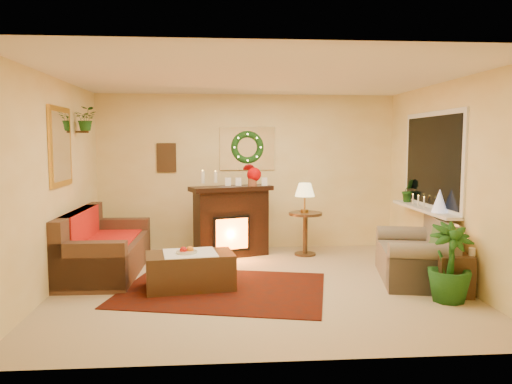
{
  "coord_description": "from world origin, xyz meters",
  "views": [
    {
      "loc": [
        -0.51,
        -6.18,
        1.81
      ],
      "look_at": [
        0.0,
        0.35,
        1.15
      ],
      "focal_mm": 35.0,
      "sensor_mm": 36.0,
      "label": 1
    }
  ],
  "objects": [
    {
      "name": "lamp_tiffany",
      "position": [
        2.29,
        -0.59,
        0.74
      ],
      "size": [
        0.27,
        0.27,
        0.39
      ],
      "primitive_type": "cone",
      "color": "#FFA326",
      "rests_on": "end_table_square"
    },
    {
      "name": "window_glass",
      "position": [
        2.47,
        0.55,
        1.55
      ],
      "size": [
        0.02,
        1.7,
        1.22
      ],
      "primitive_type": "cube",
      "color": "black",
      "rests_on": "wall_right"
    },
    {
      "name": "window_sill",
      "position": [
        2.38,
        0.55,
        0.87
      ],
      "size": [
        0.22,
        1.86,
        0.04
      ],
      "primitive_type": "cube",
      "color": "white",
      "rests_on": "wall_right"
    },
    {
      "name": "window_frame",
      "position": [
        2.48,
        0.55,
        1.55
      ],
      "size": [
        0.03,
        1.86,
        1.36
      ],
      "primitive_type": "cube",
      "color": "white",
      "rests_on": "wall_right"
    },
    {
      "name": "lamp_cream",
      "position": [
        0.87,
        1.59,
        0.88
      ],
      "size": [
        0.32,
        0.32,
        0.49
      ],
      "primitive_type": "cone",
      "color": "#E3CD7E",
      "rests_on": "side_table_round"
    },
    {
      "name": "mantel_candle_a",
      "position": [
        -0.74,
        1.64,
        1.26
      ],
      "size": [
        0.06,
        0.06,
        0.19
      ],
      "primitive_type": "cylinder",
      "color": "white",
      "rests_on": "fireplace"
    },
    {
      "name": "mantel_candle_b",
      "position": [
        -0.54,
        1.63,
        1.26
      ],
      "size": [
        0.06,
        0.06,
        0.17
      ],
      "primitive_type": "cylinder",
      "color": "white",
      "rests_on": "fireplace"
    },
    {
      "name": "end_table_square",
      "position": [
        2.26,
        -0.61,
        0.27
      ],
      "size": [
        0.44,
        0.44,
        0.49
      ],
      "primitive_type": "cube",
      "rotation": [
        0.0,
        0.0,
        -0.11
      ],
      "color": "#38220D",
      "rests_on": "floor"
    },
    {
      "name": "fireplace",
      "position": [
        -0.29,
        1.62,
        0.55
      ],
      "size": [
        1.2,
        0.73,
        1.05
      ],
      "primitive_type": "cube",
      "rotation": [
        0.0,
        0.0,
        0.35
      ],
      "color": "black",
      "rests_on": "floor"
    },
    {
      "name": "coffee_table",
      "position": [
        -0.85,
        -0.12,
        0.21
      ],
      "size": [
        1.14,
        0.74,
        0.45
      ],
      "primitive_type": "cube",
      "rotation": [
        0.0,
        0.0,
        0.15
      ],
      "color": "black",
      "rests_on": "floor"
    },
    {
      "name": "floor",
      "position": [
        0.0,
        0.0,
        0.0
      ],
      "size": [
        5.0,
        5.0,
        0.0
      ],
      "primitive_type": "plane",
      "color": "beige",
      "rests_on": "ground"
    },
    {
      "name": "red_throw",
      "position": [
        -2.1,
        0.86,
        0.46
      ],
      "size": [
        0.84,
        1.37,
        0.02
      ],
      "primitive_type": "cube",
      "color": "red",
      "rests_on": "sofa"
    },
    {
      "name": "ceiling",
      "position": [
        0.0,
        0.0,
        2.6
      ],
      "size": [
        5.0,
        5.0,
        0.0
      ],
      "primitive_type": "plane",
      "color": "white",
      "rests_on": "ground"
    },
    {
      "name": "mini_tree",
      "position": [
        2.39,
        0.07,
        1.04
      ],
      "size": [
        0.21,
        0.21,
        0.32
      ],
      "primitive_type": "cone",
      "color": "white",
      "rests_on": "window_sill"
    },
    {
      "name": "wall_right",
      "position": [
        2.5,
        0.0,
        1.3
      ],
      "size": [
        4.5,
        4.5,
        0.0
      ],
      "primitive_type": "plane",
      "color": "#EFD88C",
      "rests_on": "ground"
    },
    {
      "name": "mantel_mirror",
      "position": [
        0.0,
        2.23,
        1.7
      ],
      "size": [
        0.92,
        0.02,
        0.72
      ],
      "primitive_type": "cube",
      "color": "white",
      "rests_on": "wall_back"
    },
    {
      "name": "hanging_plant",
      "position": [
        -2.34,
        1.05,
        1.97
      ],
      "size": [
        0.33,
        0.28,
        0.36
      ],
      "primitive_type": "imported",
      "color": "#194719",
      "rests_on": "wall_left"
    },
    {
      "name": "poinsettia",
      "position": [
        0.07,
        1.61,
        1.3
      ],
      "size": [
        0.22,
        0.22,
        0.22
      ],
      "primitive_type": "sphere",
      "color": "#B30304",
      "rests_on": "fireplace"
    },
    {
      "name": "wall_art",
      "position": [
        -1.35,
        2.23,
        1.55
      ],
      "size": [
        0.32,
        0.03,
        0.48
      ],
      "primitive_type": "cube",
      "color": "#381E11",
      "rests_on": "wall_back"
    },
    {
      "name": "sofa",
      "position": [
        -2.04,
        0.73,
        0.43
      ],
      "size": [
        0.92,
        2.04,
        0.87
      ],
      "primitive_type": "cube",
      "rotation": [
        0.0,
        0.0,
        -0.01
      ],
      "color": "#4E3725",
      "rests_on": "floor"
    },
    {
      "name": "floor_palm",
      "position": [
        2.11,
        -0.84,
        0.45
      ],
      "size": [
        1.66,
        1.66,
        2.68
      ],
      "primitive_type": "imported",
      "rotation": [
        0.0,
        0.0,
        0.11
      ],
      "color": "#15551E",
      "rests_on": "floor"
    },
    {
      "name": "wall_back",
      "position": [
        0.0,
        2.25,
        1.3
      ],
      "size": [
        5.0,
        5.0,
        0.0
      ],
      "primitive_type": "plane",
      "color": "#EFD88C",
      "rests_on": "ground"
    },
    {
      "name": "wreath",
      "position": [
        0.0,
        2.19,
        1.72
      ],
      "size": [
        0.55,
        0.11,
        0.55
      ],
      "primitive_type": "torus",
      "rotation": [
        1.57,
        0.0,
        0.0
      ],
      "color": "#194719",
      "rests_on": "wall_back"
    },
    {
      "name": "loveseat",
      "position": [
        2.06,
        0.07,
        0.42
      ],
      "size": [
        1.09,
        1.56,
        0.82
      ],
      "primitive_type": "cube",
      "rotation": [
        0.0,
        0.0,
        -0.2
      ],
      "color": "gray",
      "rests_on": "floor"
    },
    {
      "name": "fruit_bowl",
      "position": [
        -0.89,
        -0.14,
        0.45
      ],
      "size": [
        0.26,
        0.26,
        0.06
      ],
      "primitive_type": "cylinder",
      "color": "beige",
      "rests_on": "coffee_table"
    },
    {
      "name": "side_table_round",
      "position": [
        0.89,
        1.6,
        0.33
      ],
      "size": [
        0.66,
        0.66,
        0.69
      ],
      "primitive_type": "cylinder",
      "rotation": [
        0.0,
        0.0,
        -0.29
      ],
      "color": "#361A0E",
      "rests_on": "floor"
    },
    {
      "name": "gold_mirror",
      "position": [
        -2.48,
        0.3,
        1.75
      ],
      "size": [
        0.03,
        0.84,
        1.0
      ],
      "primitive_type": "cube",
      "color": "gold",
      "rests_on": "wall_left"
    },
    {
      "name": "area_rug",
      "position": [
        -0.45,
        -0.2,
        0.01
      ],
      "size": [
        2.79,
        2.33,
        0.01
      ],
      "primitive_type": "cube",
      "rotation": [
        0.0,
        0.0,
        -0.23
      ],
      "color": "#671A09",
      "rests_on": "floor"
    },
    {
      "name": "wall_left",
      "position": [
        -2.5,
        0.0,
        1.3
      ],
      "size": [
        4.5,
        4.5,
        0.0
      ],
      "primitive_type": "plane",
      "color": "#EFD88C",
      "rests_on": "ground"
    },
    {
      "name": "wall_front",
      "position": [
        0.0,
        -2.25,
        1.3
      ],
      "size": [
        5.0,
        5.0,
        0.0
      ],
      "primitive_type": "plane",
      "color": "#EFD88C",
      "rests_on": "ground"
    },
    {
      "name": "sill_plant",
      "position": [
        2.41,
        1.22,
        1.08
      ],
      "size": [
        0.26,
        0.21,
        0.47
      ],
      "primitive_type": "imported",
      "color": "#1B561C",
      "rests_on": "window_sill"
    }
  ]
}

